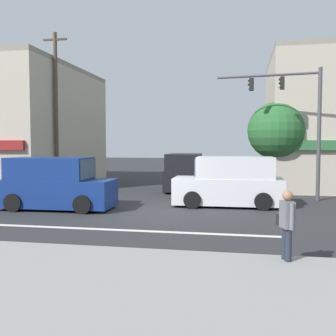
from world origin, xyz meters
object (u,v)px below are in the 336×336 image
(traffic_light_mast, at_px, (297,112))
(van_parked_curbside, at_px, (55,185))
(van_waiting_far, at_px, (185,173))
(pedestrian_foreground_with_bag, at_px, (287,223))
(utility_pole_near_left, at_px, (56,109))
(street_tree, at_px, (276,131))
(van_crossing_center, at_px, (230,183))

(traffic_light_mast, distance_m, van_parked_curbside, 11.50)
(van_waiting_far, relative_size, van_parked_curbside, 1.00)
(pedestrian_foreground_with_bag, bearing_deg, utility_pole_near_left, 132.87)
(van_waiting_far, bearing_deg, street_tree, -7.56)
(street_tree, relative_size, pedestrian_foreground_with_bag, 2.93)
(traffic_light_mast, height_order, pedestrian_foreground_with_bag, traffic_light_mast)
(van_parked_curbside, bearing_deg, van_crossing_center, 16.66)
(traffic_light_mast, height_order, van_parked_curbside, traffic_light_mast)
(street_tree, distance_m, van_waiting_far, 5.59)
(traffic_light_mast, bearing_deg, pedestrian_foreground_with_bag, -98.31)
(traffic_light_mast, bearing_deg, van_parked_curbside, -155.15)
(van_crossing_center, bearing_deg, pedestrian_foreground_with_bag, -79.99)
(van_crossing_center, relative_size, pedestrian_foreground_with_bag, 2.78)
(street_tree, distance_m, pedestrian_foreground_with_bag, 13.29)
(street_tree, relative_size, utility_pole_near_left, 0.55)
(street_tree, distance_m, traffic_light_mast, 2.51)
(utility_pole_near_left, height_order, pedestrian_foreground_with_bag, utility_pole_near_left)
(utility_pole_near_left, distance_m, van_waiting_far, 8.19)
(street_tree, relative_size, van_crossing_center, 1.05)
(van_parked_curbside, bearing_deg, utility_pole_near_left, 115.79)
(traffic_light_mast, bearing_deg, street_tree, 108.80)
(van_waiting_far, bearing_deg, van_parked_curbside, -119.31)
(van_parked_curbside, bearing_deg, street_tree, 36.62)
(traffic_light_mast, bearing_deg, van_waiting_far, 153.33)
(van_crossing_center, relative_size, van_waiting_far, 1.00)
(utility_pole_near_left, bearing_deg, traffic_light_mast, -6.60)
(traffic_light_mast, relative_size, van_parked_curbside, 1.33)
(street_tree, distance_m, van_crossing_center, 5.80)
(utility_pole_near_left, distance_m, traffic_light_mast, 13.10)
(utility_pole_near_left, distance_m, van_parked_curbside, 7.73)
(street_tree, bearing_deg, traffic_light_mast, -71.20)
(street_tree, height_order, pedestrian_foreground_with_bag, street_tree)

